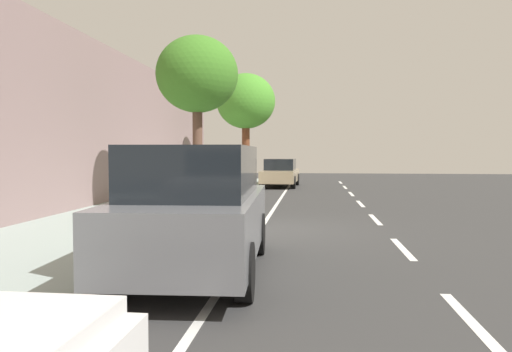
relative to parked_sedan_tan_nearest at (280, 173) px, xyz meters
name	(u,v)px	position (x,y,z in m)	size (l,w,h in m)	color
ground	(263,229)	(-0.51, 14.78, -0.75)	(64.08, 64.08, 0.00)	#343434
sidewalk	(115,224)	(3.26, 14.78, -0.68)	(4.29, 40.05, 0.15)	#97A8A1
curb_edge	(201,225)	(1.03, 14.78, -0.68)	(0.16, 40.05, 0.15)	gray
lane_stripe_centre	(386,231)	(-3.47, 14.75, -0.75)	(0.14, 40.00, 0.01)	white
lane_stripe_bike_edge	(260,229)	(-0.44, 14.78, -0.75)	(0.12, 40.05, 0.01)	white
building_facade	(24,117)	(5.65, 14.78, 2.05)	(0.50, 40.05, 5.60)	gray
parked_sedan_tan_nearest	(280,173)	(0.00, 0.00, 0.00)	(1.97, 4.47, 1.52)	tan
parked_suv_grey_second	(197,208)	(0.09, 19.16, 0.27)	(2.14, 4.79, 1.99)	slate
bicycle_at_curb	(229,208)	(0.56, 13.32, -0.39)	(1.46, 0.97, 0.73)	black
cyclist_with_backpack	(225,182)	(0.78, 12.85, 0.30)	(0.54, 0.55, 1.72)	#C6B284
street_tree_near_cyclist	(246,102)	(1.84, 0.36, 3.81)	(3.16, 3.16, 5.94)	brown
street_tree_mid_block	(197,76)	(1.84, 11.66, 3.49)	(2.53, 2.53, 5.32)	brown
pedestrian_on_phone	(205,168)	(3.73, 2.01, 0.31)	(0.59, 0.35, 1.61)	black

